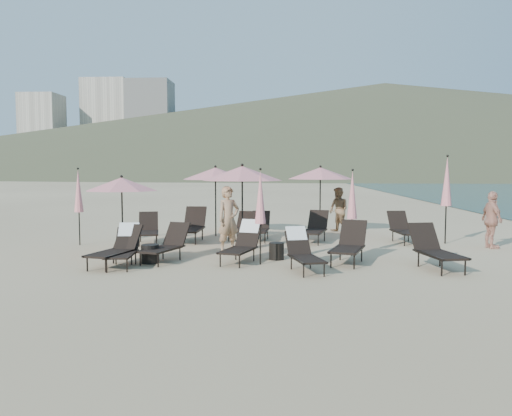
# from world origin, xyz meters

# --- Properties ---
(ground) EXTENTS (800.00, 800.00, 0.00)m
(ground) POSITION_xyz_m (0.00, 0.00, 0.00)
(ground) COLOR #D6BA8C
(ground) RESTS_ON ground
(volcanic_headland) EXTENTS (690.00, 690.00, 55.00)m
(volcanic_headland) POSITION_xyz_m (71.37, 302.62, 26.49)
(volcanic_headland) COLOR brown
(volcanic_headland) RESTS_ON ground
(hotel_skyline) EXTENTS (109.00, 82.00, 55.00)m
(hotel_skyline) POSITION_xyz_m (-93.62, 271.21, 24.18)
(hotel_skyline) COLOR beige
(hotel_skyline) RESTS_ON ground
(lounger_0) EXTENTS (0.71, 1.60, 0.97)m
(lounger_0) POSITION_xyz_m (-3.91, -0.26, 0.46)
(lounger_0) COLOR black
(lounger_0) RESTS_ON ground
(lounger_1) EXTENTS (1.08, 1.70, 0.92)m
(lounger_1) POSITION_xyz_m (-3.05, 0.35, 0.43)
(lounger_1) COLOR black
(lounger_1) RESTS_ON ground
(lounger_2) EXTENTS (1.01, 1.70, 1.00)m
(lounger_2) POSITION_xyz_m (-1.14, 0.42, 0.48)
(lounger_2) COLOR black
(lounger_2) RESTS_ON ground
(lounger_3) EXTENTS (0.94, 1.60, 0.94)m
(lounger_3) POSITION_xyz_m (0.31, -0.57, 0.45)
(lounger_3) COLOR black
(lounger_3) RESTS_ON ground
(lounger_4) EXTENTS (1.14, 1.83, 0.99)m
(lounger_4) POSITION_xyz_m (1.48, 0.43, 0.46)
(lounger_4) COLOR black
(lounger_4) RESTS_ON ground
(lounger_5) EXTENTS (0.99, 1.82, 0.99)m
(lounger_5) POSITION_xyz_m (3.36, -0.21, 0.46)
(lounger_5) COLOR black
(lounger_5) RESTS_ON ground
(lounger_6) EXTENTS (0.99, 1.71, 0.92)m
(lounger_6) POSITION_xyz_m (-4.36, 3.42, 0.43)
(lounger_6) COLOR black
(lounger_6) RESTS_ON ground
(lounger_7) EXTENTS (0.74, 1.85, 1.05)m
(lounger_7) POSITION_xyz_m (-3.08, 3.92, 0.49)
(lounger_7) COLOR black
(lounger_7) RESTS_ON ground
(lounger_8) EXTENTS (0.85, 1.60, 0.87)m
(lounger_8) POSITION_xyz_m (-1.52, 4.54, 0.41)
(lounger_8) COLOR black
(lounger_8) RESTS_ON ground
(lounger_9) EXTENTS (0.67, 1.60, 0.90)m
(lounger_9) POSITION_xyz_m (-0.93, 4.25, 0.42)
(lounger_9) COLOR black
(lounger_9) RESTS_ON ground
(lounger_10) EXTENTS (1.04, 1.78, 0.96)m
(lounger_10) POSITION_xyz_m (0.85, 3.93, 0.45)
(lounger_10) COLOR black
(lounger_10) RESTS_ON ground
(lounger_11) EXTENTS (0.83, 1.70, 0.94)m
(lounger_11) POSITION_xyz_m (3.63, 4.00, 0.44)
(lounger_11) COLOR black
(lounger_11) RESTS_ON ground
(lounger_12) EXTENTS (1.01, 1.72, 0.93)m
(lounger_12) POSITION_xyz_m (-4.08, -0.33, 0.43)
(lounger_12) COLOR black
(lounger_12) RESTS_ON ground
(umbrella_open_0) EXTENTS (1.98, 1.98, 2.13)m
(umbrella_open_0) POSITION_xyz_m (-4.52, 1.46, 1.89)
(umbrella_open_0) COLOR black
(umbrella_open_0) RESTS_ON ground
(umbrella_open_1) EXTENTS (2.28, 2.28, 2.46)m
(umbrella_open_1) POSITION_xyz_m (-1.32, 2.42, 2.17)
(umbrella_open_1) COLOR black
(umbrella_open_1) RESTS_ON ground
(umbrella_open_2) EXTENTS (2.26, 2.26, 2.43)m
(umbrella_open_2) POSITION_xyz_m (-2.48, 5.13, 2.15)
(umbrella_open_2) COLOR black
(umbrella_open_2) RESTS_ON ground
(umbrella_open_3) EXTENTS (2.26, 2.26, 2.44)m
(umbrella_open_3) POSITION_xyz_m (1.13, 5.77, 2.15)
(umbrella_open_3) COLOR black
(umbrella_open_3) RESTS_ON ground
(umbrella_closed_0) EXTENTS (0.27, 0.27, 2.32)m
(umbrella_closed_0) POSITION_xyz_m (-0.68, 0.04, 1.62)
(umbrella_closed_0) COLOR black
(umbrella_closed_0) RESTS_ON ground
(umbrella_closed_1) EXTENTS (0.32, 0.32, 2.74)m
(umbrella_closed_1) POSITION_xyz_m (4.85, 3.79, 1.90)
(umbrella_closed_1) COLOR black
(umbrella_closed_1) RESTS_ON ground
(umbrella_closed_2) EXTENTS (0.27, 0.27, 2.34)m
(umbrella_closed_2) POSITION_xyz_m (-6.30, 2.83, 1.63)
(umbrella_closed_2) COLOR black
(umbrella_closed_2) RESTS_ON ground
(umbrella_closed_3) EXTENTS (0.27, 0.27, 2.31)m
(umbrella_closed_3) POSITION_xyz_m (1.66, 1.38, 1.60)
(umbrella_closed_3) COLOR black
(umbrella_closed_3) RESTS_ON ground
(side_table_0) EXTENTS (0.44, 0.44, 0.45)m
(side_table_0) POSITION_xyz_m (-3.39, 0.09, 0.23)
(side_table_0) COLOR black
(side_table_0) RESTS_ON ground
(side_table_1) EXTENTS (0.38, 0.38, 0.43)m
(side_table_1) POSITION_xyz_m (-0.31, 0.74, 0.22)
(side_table_1) COLOR black
(side_table_1) RESTS_ON ground
(beachgoer_a) EXTENTS (0.79, 0.76, 1.82)m
(beachgoer_a) POSITION_xyz_m (-1.64, 1.73, 0.91)
(beachgoer_a) COLOR tan
(beachgoer_a) RESTS_ON ground
(beachgoer_b) EXTENTS (0.95, 1.01, 1.64)m
(beachgoer_b) POSITION_xyz_m (1.85, 6.40, 0.82)
(beachgoer_b) COLOR #916F4B
(beachgoer_b) RESTS_ON ground
(beachgoer_c) EXTENTS (0.53, 1.02, 1.66)m
(beachgoer_c) POSITION_xyz_m (5.88, 2.91, 0.83)
(beachgoer_c) COLOR tan
(beachgoer_c) RESTS_ON ground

